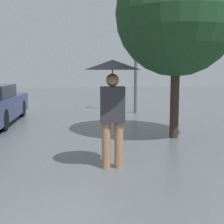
{
  "coord_description": "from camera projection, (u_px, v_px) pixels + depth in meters",
  "views": [
    {
      "loc": [
        -0.3,
        -1.98,
        1.61
      ],
      "look_at": [
        0.23,
        3.03,
        0.95
      ],
      "focal_mm": 50.0,
      "sensor_mm": 36.0,
      "label": 1
    }
  ],
  "objects": [
    {
      "name": "street_lamp",
      "position": [
        136.0,
        29.0,
        11.63
      ],
      "size": [
        0.33,
        0.33,
        4.89
      ],
      "color": "#515456",
      "rests_on": "ground_plane"
    },
    {
      "name": "pedestrian",
      "position": [
        113.0,
        87.0,
        5.03
      ],
      "size": [
        0.91,
        0.91,
        1.79
      ],
      "color": "#9E7051",
      "rests_on": "ground_plane"
    },
    {
      "name": "tree",
      "position": [
        177.0,
        15.0,
        7.23
      ],
      "size": [
        2.87,
        2.87,
        4.36
      ],
      "color": "#38281E",
      "rests_on": "ground_plane"
    }
  ]
}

